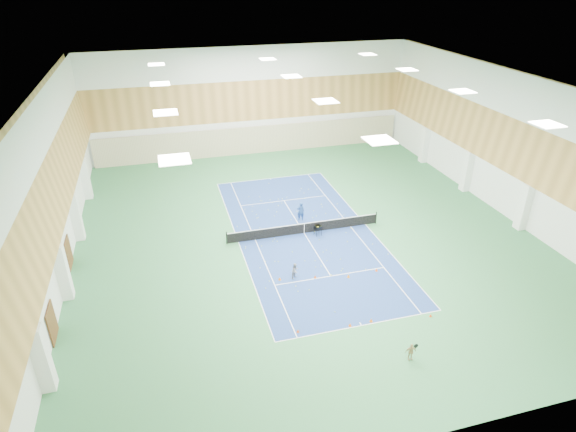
{
  "coord_description": "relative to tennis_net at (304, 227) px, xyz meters",
  "views": [
    {
      "loc": [
        -10.52,
        -32.83,
        19.65
      ],
      "look_at": [
        -1.48,
        -0.36,
        2.0
      ],
      "focal_mm": 30.0,
      "sensor_mm": 36.0,
      "label": 1
    }
  ],
  "objects": [
    {
      "name": "ground",
      "position": [
        0.0,
        0.0,
        -0.55
      ],
      "size": [
        40.0,
        40.0,
        0.0
      ],
      "primitive_type": "plane",
      "color": "#307041",
      "rests_on": "ground"
    },
    {
      "name": "cone_base_d",
      "position": [
        4.53,
        -12.25,
        -0.45
      ],
      "size": [
        0.18,
        0.18,
        0.2
      ],
      "primitive_type": "cone",
      "color": "#E13D0B",
      "rests_on": "ground"
    },
    {
      "name": "child_apron",
      "position": [
        1.48,
        -15.22,
        0.0
      ],
      "size": [
        0.67,
        0.33,
        1.1
      ],
      "primitive_type": "imported",
      "rotation": [
        0.0,
        0.0,
        -0.09
      ],
      "color": "tan",
      "rests_on": "ground"
    },
    {
      "name": "ceiling_light_grid",
      "position": [
        0.0,
        0.0,
        11.37
      ],
      "size": [
        21.4,
        25.4,
        0.06
      ],
      "primitive_type": null,
      "color": "white",
      "rests_on": "room_shell"
    },
    {
      "name": "tennis_balls_scatter",
      "position": [
        0.0,
        0.0,
        -0.5
      ],
      "size": [
        10.57,
        22.77,
        0.07
      ],
      "primitive_type": null,
      "color": "#D2E927",
      "rests_on": "ground"
    },
    {
      "name": "door_left_a",
      "position": [
        -17.92,
        -8.0,
        0.55
      ],
      "size": [
        0.08,
        1.8,
        2.2
      ],
      "primitive_type": "cube",
      "color": "#593319",
      "rests_on": "ground"
    },
    {
      "name": "coach",
      "position": [
        0.38,
        2.3,
        0.3
      ],
      "size": [
        0.65,
        0.45,
        1.7
      ],
      "primitive_type": "imported",
      "rotation": [
        0.0,
        0.0,
        3.07
      ],
      "color": "navy",
      "rests_on": "ground"
    },
    {
      "name": "wood_cladding",
      "position": [
        0.0,
        0.0,
        7.45
      ],
      "size": [
        36.0,
        40.0,
        8.0
      ],
      "primitive_type": null,
      "color": "#BF8B47",
      "rests_on": "room_shell"
    },
    {
      "name": "cone_svc_b",
      "position": [
        -1.14,
        -6.31,
        -0.43
      ],
      "size": [
        0.21,
        0.21,
        0.23
      ],
      "primitive_type": "cone",
      "color": "#EC4C0C",
      "rests_on": "ground"
    },
    {
      "name": "room_shell",
      "position": [
        0.0,
        0.0,
        5.45
      ],
      "size": [
        36.0,
        40.0,
        12.0
      ],
      "primitive_type": null,
      "color": "white",
      "rests_on": "ground"
    },
    {
      "name": "tennis_net",
      "position": [
        0.0,
        0.0,
        0.0
      ],
      "size": [
        12.8,
        0.1,
        1.1
      ],
      "primitive_type": null,
      "color": "black",
      "rests_on": "ground"
    },
    {
      "name": "back_curtain",
      "position": [
        0.0,
        19.75,
        1.05
      ],
      "size": [
        35.4,
        0.16,
        3.2
      ],
      "primitive_type": "cube",
      "color": "#C6B793",
      "rests_on": "ground"
    },
    {
      "name": "child_court",
      "position": [
        -2.49,
        -5.88,
        0.03
      ],
      "size": [
        0.72,
        0.7,
        1.17
      ],
      "primitive_type": "imported",
      "rotation": [
        0.0,
        0.0,
        0.66
      ],
      "color": "gray",
      "rests_on": "ground"
    },
    {
      "name": "cone_base_c",
      "position": [
        0.72,
        -11.7,
        -0.43
      ],
      "size": [
        0.23,
        0.23,
        0.25
      ],
      "primitive_type": "cone",
      "color": "#D8610B",
      "rests_on": "ground"
    },
    {
      "name": "cone_svc_a",
      "position": [
        -3.62,
        -5.88,
        -0.43
      ],
      "size": [
        0.22,
        0.22,
        0.24
      ],
      "primitive_type": "cone",
      "color": "orange",
      "rests_on": "ground"
    },
    {
      "name": "cone_base_b",
      "position": [
        -0.7,
        -11.74,
        -0.43
      ],
      "size": [
        0.21,
        0.21,
        0.23
      ],
      "primitive_type": "cone",
      "color": "#FF5E0D",
      "rests_on": "ground"
    },
    {
      "name": "cone_base_a",
      "position": [
        -3.93,
        -11.4,
        -0.45
      ],
      "size": [
        0.19,
        0.19,
        0.21
      ],
      "primitive_type": "cone",
      "color": "#E9470C",
      "rests_on": "ground"
    },
    {
      "name": "cone_svc_d",
      "position": [
        3.4,
        -6.67,
        -0.43
      ],
      "size": [
        0.21,
        0.21,
        0.23
      ],
      "primitive_type": "cone",
      "color": "#FF550D",
      "rests_on": "ground"
    },
    {
      "name": "cone_svc_c",
      "position": [
        1.15,
        -6.87,
        -0.43
      ],
      "size": [
        0.23,
        0.23,
        0.25
      ],
      "primitive_type": "cone",
      "color": "orange",
      "rests_on": "ground"
    },
    {
      "name": "ball_cart",
      "position": [
        0.98,
        -0.6,
        -0.09
      ],
      "size": [
        0.61,
        0.61,
        0.92
      ],
      "primitive_type": null,
      "rotation": [
        0.0,
        0.0,
        0.16
      ],
      "color": "black",
      "rests_on": "ground"
    },
    {
      "name": "court_surface",
      "position": [
        0.0,
        0.0,
        -0.55
      ],
      "size": [
        10.97,
        23.77,
        0.01
      ],
      "primitive_type": "cube",
      "color": "navy",
      "rests_on": "ground"
    },
    {
      "name": "door_left_b",
      "position": [
        -17.92,
        0.0,
        0.55
      ],
      "size": [
        0.08,
        1.8,
        2.2
      ],
      "primitive_type": "cube",
      "color": "#593319",
      "rests_on": "ground"
    }
  ]
}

